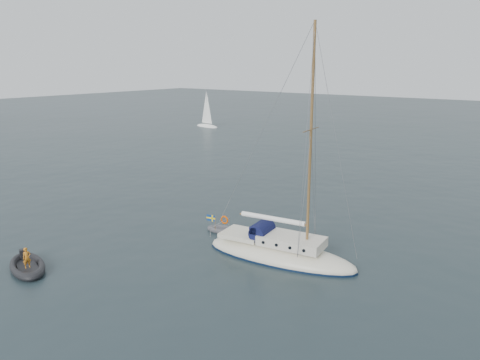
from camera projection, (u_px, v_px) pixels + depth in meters
The scene contains 5 objects.
ground at pixel (254, 261), 29.45m from camera, with size 300.00×300.00×0.00m, color black.
sailboat at pixel (280, 241), 29.65m from camera, with size 10.61×3.18×15.12m.
dinghy at pixel (224, 230), 34.53m from camera, with size 2.66×1.20×0.38m.
rib at pixel (27, 266), 28.25m from camera, with size 4.19×1.90×1.50m.
distant_yacht_a at pixel (207, 110), 90.65m from camera, with size 5.87×3.13×7.78m.
Camera 1 is at (15.62, -22.43, 12.15)m, focal length 35.00 mm.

